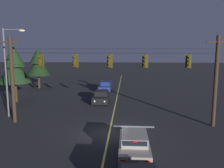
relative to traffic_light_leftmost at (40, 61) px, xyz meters
name	(u,v)px	position (x,y,z in m)	size (l,w,h in m)	color
ground_plane	(109,133)	(5.96, -2.08, -5.39)	(180.00, 180.00, 0.00)	black
lane_centre_stripe	(115,107)	(5.96, 6.02, -5.38)	(0.14, 60.00, 0.01)	#D1C64C
stop_bar_paint	(134,127)	(7.86, -0.58, -5.38)	(3.40, 0.36, 0.01)	silver
signal_span_assembly	(111,79)	(5.96, 0.02, -1.51)	(18.82, 0.32, 7.44)	#2D2116
traffic_light_leftmost	(40,61)	(0.00, 0.00, 0.00)	(0.48, 0.41, 1.22)	black
traffic_light_left_inner	(75,61)	(2.96, 0.00, 0.00)	(0.48, 0.41, 1.22)	black
traffic_light_centre	(110,61)	(5.83, 0.00, 0.00)	(0.48, 0.41, 1.22)	black
traffic_light_right_inner	(145,61)	(8.76, 0.00, 0.00)	(0.48, 0.41, 1.22)	black
traffic_light_rightmost	(189,61)	(12.26, 0.00, 0.00)	(0.48, 0.41, 1.22)	black
car_waiting_near_lane	(134,145)	(7.75, -5.79, -4.74)	(1.80, 4.33, 1.39)	gray
car_oncoming_lead	(102,97)	(4.24, 8.29, -4.74)	(1.80, 4.42, 1.39)	black
car_oncoming_trailing	(105,86)	(3.99, 16.12, -4.74)	(1.80, 4.42, 1.39)	navy
street_lamp_corner	(9,65)	(-3.65, 1.67, -0.47)	(2.11, 0.30, 8.21)	#4C4F54
tree_verge_near	(14,66)	(-6.07, 7.66, -1.06)	(3.83, 3.83, 6.75)	#332316
tree_verge_far	(38,63)	(-6.96, 17.57, -1.30)	(3.83, 3.83, 6.51)	#332316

